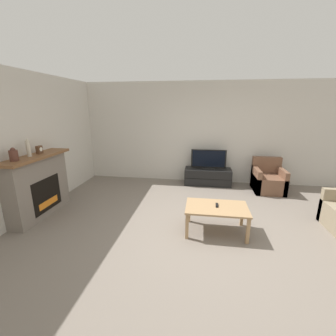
{
  "coord_description": "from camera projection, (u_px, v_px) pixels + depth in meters",
  "views": [
    {
      "loc": [
        -0.03,
        -3.44,
        2.05
      ],
      "look_at": [
        -0.68,
        0.89,
        0.85
      ],
      "focal_mm": 24.0,
      "sensor_mm": 36.0,
      "label": 1
    }
  ],
  "objects": [
    {
      "name": "ground_plane",
      "position": [
        200.0,
        231.0,
        3.82
      ],
      "size": [
        24.0,
        24.0,
        0.0
      ],
      "primitive_type": "plane",
      "color": "slate"
    },
    {
      "name": "wall_back",
      "position": [
        203.0,
        133.0,
        6.09
      ],
      "size": [
        12.0,
        0.06,
        2.7
      ],
      "color": "beige",
      "rests_on": "ground"
    },
    {
      "name": "wall_left",
      "position": [
        15.0,
        148.0,
        3.93
      ],
      "size": [
        0.06,
        12.0,
        2.7
      ],
      "color": "beige",
      "rests_on": "ground"
    },
    {
      "name": "fireplace",
      "position": [
        38.0,
        185.0,
        4.27
      ],
      "size": [
        0.44,
        1.49,
        1.19
      ],
      "color": "slate",
      "rests_on": "ground"
    },
    {
      "name": "mantel_vase_left",
      "position": [
        14.0,
        155.0,
        3.66
      ],
      "size": [
        0.13,
        0.13,
        0.23
      ],
      "color": "#512D23",
      "rests_on": "fireplace"
    },
    {
      "name": "mantel_vase_centre_left",
      "position": [
        28.0,
        148.0,
        3.96
      ],
      "size": [
        0.07,
        0.07,
        0.32
      ],
      "color": "beige",
      "rests_on": "fireplace"
    },
    {
      "name": "mantel_clock",
      "position": [
        39.0,
        150.0,
        4.23
      ],
      "size": [
        0.08,
        0.11,
        0.15
      ],
      "color": "brown",
      "rests_on": "fireplace"
    },
    {
      "name": "tv_stand",
      "position": [
        208.0,
        177.0,
        6.08
      ],
      "size": [
        1.23,
        0.48,
        0.44
      ],
      "color": "black",
      "rests_on": "ground"
    },
    {
      "name": "tv",
      "position": [
        208.0,
        160.0,
        5.95
      ],
      "size": [
        0.92,
        0.18,
        0.52
      ],
      "color": "black",
      "rests_on": "tv_stand"
    },
    {
      "name": "armchair",
      "position": [
        268.0,
        180.0,
        5.6
      ],
      "size": [
        0.7,
        0.76,
        0.81
      ],
      "color": "brown",
      "rests_on": "ground"
    },
    {
      "name": "coffee_table",
      "position": [
        217.0,
        210.0,
        3.71
      ],
      "size": [
        1.01,
        0.63,
        0.46
      ],
      "color": "#A37F56",
      "rests_on": "ground"
    },
    {
      "name": "remote",
      "position": [
        217.0,
        205.0,
        3.73
      ],
      "size": [
        0.05,
        0.15,
        0.02
      ],
      "rotation": [
        0.0,
        0.0,
        -0.05
      ],
      "color": "black",
      "rests_on": "coffee_table"
    }
  ]
}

